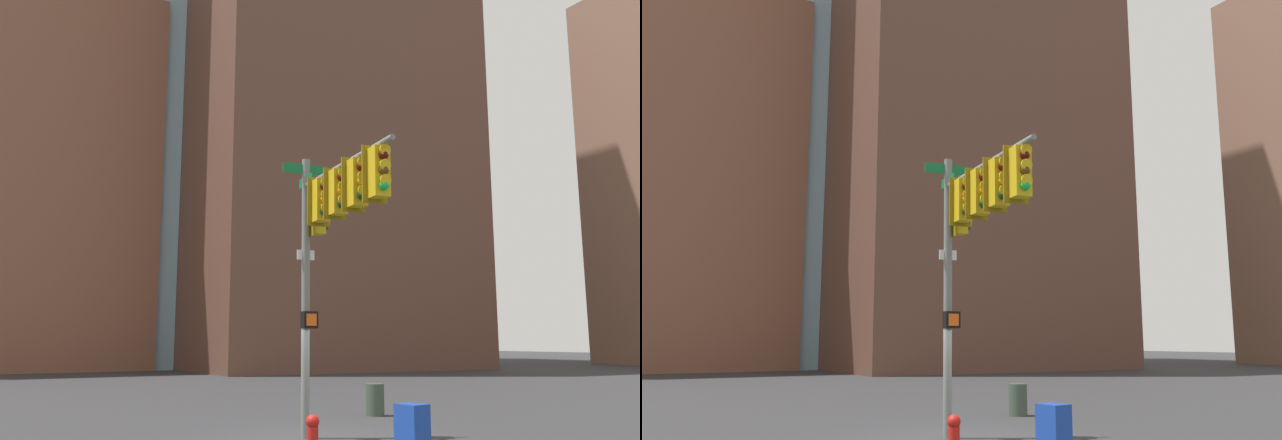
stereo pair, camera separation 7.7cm
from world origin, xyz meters
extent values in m
plane|color=#2D2D30|center=(0.00, 0.00, 0.00)|extent=(200.00, 200.00, 0.00)
cylinder|color=slate|center=(0.20, -0.13, 3.36)|extent=(0.20, 0.20, 6.72)
cylinder|color=slate|center=(0.47, 2.08, 6.04)|extent=(0.66, 4.42, 0.12)
cylinder|color=slate|center=(0.30, 0.66, 5.59)|extent=(0.21, 1.04, 0.75)
cube|color=#0F6B33|center=(0.20, -0.13, 6.47)|extent=(1.23, 0.18, 0.24)
cube|color=#0F6B33|center=(0.20, -0.13, 6.17)|extent=(0.13, 0.85, 0.24)
cube|color=white|center=(0.20, -0.13, 4.31)|extent=(0.45, 0.08, 0.24)
cube|color=gold|center=(0.32, 0.83, 5.48)|extent=(0.38, 0.38, 1.00)
cube|color=#7D640C|center=(0.30, 0.64, 5.48)|extent=(0.54, 0.11, 1.16)
sphere|color=#470A07|center=(0.34, 1.03, 5.78)|extent=(0.20, 0.20, 0.20)
cylinder|color=gold|center=(0.35, 1.10, 5.87)|extent=(0.23, 0.07, 0.23)
sphere|color=#F29E0C|center=(0.34, 1.03, 5.48)|extent=(0.20, 0.20, 0.20)
cylinder|color=gold|center=(0.35, 1.10, 5.57)|extent=(0.23, 0.07, 0.23)
sphere|color=#0A3819|center=(0.34, 1.03, 5.18)|extent=(0.20, 0.20, 0.20)
cylinder|color=gold|center=(0.35, 1.10, 5.27)|extent=(0.23, 0.07, 0.23)
cube|color=gold|center=(0.43, 1.79, 5.48)|extent=(0.38, 0.38, 1.00)
cube|color=#7D640C|center=(0.41, 1.60, 5.48)|extent=(0.54, 0.11, 1.16)
sphere|color=#470A07|center=(0.46, 1.99, 5.78)|extent=(0.20, 0.20, 0.20)
cylinder|color=gold|center=(0.47, 2.06, 5.87)|extent=(0.23, 0.07, 0.23)
sphere|color=#F29E0C|center=(0.46, 1.99, 5.48)|extent=(0.20, 0.20, 0.20)
cylinder|color=gold|center=(0.47, 2.06, 5.57)|extent=(0.23, 0.07, 0.23)
sphere|color=#0A3819|center=(0.46, 1.99, 5.18)|extent=(0.20, 0.20, 0.20)
cylinder|color=gold|center=(0.47, 2.06, 5.27)|extent=(0.23, 0.07, 0.23)
cube|color=gold|center=(0.55, 2.75, 5.48)|extent=(0.38, 0.38, 1.00)
cube|color=#7D640C|center=(0.53, 2.56, 5.48)|extent=(0.54, 0.11, 1.16)
sphere|color=#470A07|center=(0.58, 2.95, 5.78)|extent=(0.20, 0.20, 0.20)
cylinder|color=gold|center=(0.58, 3.01, 5.87)|extent=(0.23, 0.07, 0.23)
sphere|color=#F29E0C|center=(0.58, 2.95, 5.48)|extent=(0.20, 0.20, 0.20)
cylinder|color=gold|center=(0.58, 3.01, 5.57)|extent=(0.23, 0.07, 0.23)
sphere|color=#0A3819|center=(0.58, 2.95, 5.18)|extent=(0.20, 0.20, 0.20)
cylinder|color=gold|center=(0.58, 3.01, 5.27)|extent=(0.23, 0.07, 0.23)
cube|color=gold|center=(0.67, 3.70, 5.48)|extent=(0.38, 0.38, 1.00)
cube|color=#7D640C|center=(0.64, 3.52, 5.48)|extent=(0.54, 0.11, 1.16)
sphere|color=#470A07|center=(0.69, 3.91, 5.78)|extent=(0.20, 0.20, 0.20)
cylinder|color=gold|center=(0.70, 3.97, 5.87)|extent=(0.23, 0.07, 0.23)
sphere|color=#4C330A|center=(0.69, 3.91, 5.48)|extent=(0.20, 0.20, 0.20)
cylinder|color=gold|center=(0.70, 3.97, 5.57)|extent=(0.23, 0.07, 0.23)
sphere|color=green|center=(0.69, 3.91, 5.18)|extent=(0.20, 0.20, 0.20)
cylinder|color=gold|center=(0.70, 3.97, 5.27)|extent=(0.23, 0.07, 0.23)
cube|color=gold|center=(-0.10, -0.09, 5.34)|extent=(0.38, 0.38, 1.00)
cube|color=#7D640C|center=(0.09, -0.12, 5.34)|extent=(0.11, 0.54, 1.16)
sphere|color=#470A07|center=(-0.30, -0.07, 5.64)|extent=(0.20, 0.20, 0.20)
cylinder|color=gold|center=(-0.37, -0.06, 5.73)|extent=(0.07, 0.23, 0.23)
sphere|color=#F29E0C|center=(-0.30, -0.07, 5.34)|extent=(0.20, 0.20, 0.20)
cylinder|color=gold|center=(-0.37, -0.06, 5.43)|extent=(0.07, 0.23, 0.23)
sphere|color=#0A3819|center=(-0.30, -0.07, 5.04)|extent=(0.20, 0.20, 0.20)
cylinder|color=gold|center=(-0.37, -0.06, 5.13)|extent=(0.07, 0.23, 0.23)
cube|color=black|center=(0.23, 0.12, 2.73)|extent=(0.39, 0.29, 0.40)
cube|color=#EA5914|center=(0.25, 0.26, 2.73)|extent=(0.25, 0.05, 0.28)
sphere|color=red|center=(1.56, 2.67, 0.74)|extent=(0.26, 0.26, 0.26)
cylinder|color=#384738|center=(-3.91, -3.24, 0.47)|extent=(0.56, 0.56, 0.95)
cube|color=#193FA5|center=(-0.18, 3.47, 0.53)|extent=(0.51, 0.61, 1.05)
cube|color=brown|center=(-19.90, -33.95, 21.92)|extent=(23.17, 15.97, 43.83)
cube|color=#8CB2C6|center=(-12.58, -50.56, 33.44)|extent=(30.49, 27.05, 66.88)
camera|label=1|loc=(7.95, 14.11, 2.25)|focal=37.51mm
camera|label=2|loc=(7.88, 14.15, 2.25)|focal=37.51mm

